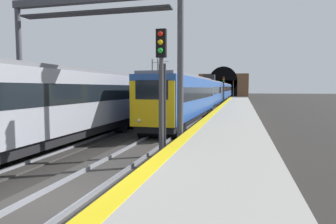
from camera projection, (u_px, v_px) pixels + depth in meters
ground_plane at (59, 203)px, 7.96m from camera, size 320.00×320.00×0.00m
platform_right at (210, 197)px, 6.93m from camera, size 112.00×3.60×1.10m
platform_right_edge_strip at (147, 169)px, 7.26m from camera, size 112.00×0.50×0.01m
track_main_line at (59, 202)px, 7.95m from camera, size 160.00×3.02×0.21m
train_main_approaching at (215, 92)px, 52.14m from camera, size 73.88×3.05×4.97m
train_adjacent_platform at (126, 97)px, 23.50m from camera, size 38.21×2.94×4.98m
railway_signal_near at (161, 85)px, 11.19m from camera, size 0.39×0.38×5.28m
railway_signal_mid at (224, 88)px, 47.90m from camera, size 0.39×0.38×4.93m
railway_signal_far at (233, 87)px, 98.78m from camera, size 0.39×0.38×5.48m
overhead_signal_gantry at (94, 35)px, 13.95m from camera, size 0.70×8.65×7.41m
tunnel_portal at (223, 85)px, 108.28m from camera, size 2.35×17.97×10.76m
catenary_mast_near at (153, 82)px, 51.50m from camera, size 0.22×1.79×8.04m
catenary_mast_far at (158, 81)px, 54.81m from camera, size 0.22×2.17×8.47m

